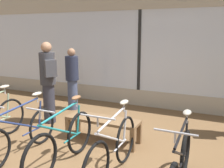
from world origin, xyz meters
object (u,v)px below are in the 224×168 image
(bicycle_center_right, at_px, (113,150))
(display_bench, at_px, (103,122))
(bicycle_center, at_px, (63,142))
(bicycle_center_left, at_px, (21,134))
(bicycle_right, at_px, (179,167))
(customer_mid_floor, at_px, (72,78))
(customer_by_window, at_px, (48,80))

(bicycle_center_right, bearing_deg, display_bench, 123.49)
(bicycle_center, bearing_deg, bicycle_center_left, -179.38)
(bicycle_center_right, bearing_deg, bicycle_center_left, -178.02)
(bicycle_center, xyz_separation_m, bicycle_right, (1.73, 0.06, -0.03))
(bicycle_center, xyz_separation_m, customer_mid_floor, (-1.47, 2.51, 0.45))
(display_bench, height_order, customer_mid_floor, customer_mid_floor)
(bicycle_center_left, xyz_separation_m, customer_by_window, (-0.56, 1.45, 0.61))
(bicycle_center_right, bearing_deg, bicycle_right, 0.75)
(bicycle_center_left, xyz_separation_m, bicycle_center_right, (1.64, 0.06, 0.03))
(bicycle_right, distance_m, customer_mid_floor, 4.06)
(customer_by_window, xyz_separation_m, customer_mid_floor, (-0.09, 1.07, -0.14))
(bicycle_center, distance_m, customer_by_window, 2.09)
(bicycle_center_left, xyz_separation_m, bicycle_right, (2.56, 0.07, -0.01))
(bicycle_center_right, height_order, customer_mid_floor, customer_mid_floor)
(bicycle_center, xyz_separation_m, customer_by_window, (-1.39, 1.44, 0.59))
(bicycle_center, relative_size, display_bench, 1.23)
(bicycle_center_right, bearing_deg, bicycle_center, -176.66)
(bicycle_center, relative_size, bicycle_center_right, 1.00)
(bicycle_right, relative_size, display_bench, 1.18)
(bicycle_right, bearing_deg, bicycle_center_right, -179.25)
(bicycle_center_left, distance_m, customer_by_window, 1.67)
(bicycle_center_left, bearing_deg, bicycle_right, 1.54)
(bicycle_center, relative_size, bicycle_right, 1.04)
(bicycle_center_left, height_order, customer_mid_floor, customer_mid_floor)
(bicycle_center, xyz_separation_m, bicycle_center_right, (0.82, 0.05, 0.02))
(bicycle_center_left, height_order, bicycle_right, bicycle_center_left)
(bicycle_center_right, xyz_separation_m, customer_mid_floor, (-2.29, 2.47, 0.44))
(bicycle_center_left, relative_size, display_bench, 1.24)
(display_bench, height_order, customer_by_window, customer_by_window)
(display_bench, xyz_separation_m, customer_by_window, (-1.53, 0.38, 0.62))
(bicycle_center, distance_m, bicycle_center_right, 0.82)
(bicycle_center_left, xyz_separation_m, customer_mid_floor, (-0.65, 2.52, 0.47))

